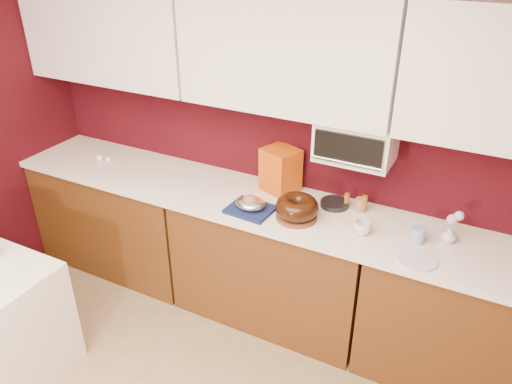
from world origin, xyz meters
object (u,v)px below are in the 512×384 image
object	(u,v)px
foil_ham_nest	(250,203)
flower_vase	(449,234)
bundt_cake	(297,207)
coffee_mug	(362,227)
toaster_oven	(356,140)
pandoro_box	(281,170)
blue_jar	(418,235)

from	to	relation	value
foil_ham_nest	flower_vase	world-z (taller)	flower_vase
bundt_cake	foil_ham_nest	xyz separation A→B (m)	(-0.29, -0.05, -0.03)
bundt_cake	foil_ham_nest	distance (m)	0.30
coffee_mug	flower_vase	size ratio (longest dim) A/B	0.91
foil_ham_nest	flower_vase	xyz separation A→B (m)	(1.16, 0.21, -0.00)
toaster_oven	coffee_mug	distance (m)	0.51
pandoro_box	coffee_mug	bearing A→B (deg)	-1.84
bundt_cake	foil_ham_nest	size ratio (longest dim) A/B	1.37
flower_vase	toaster_oven	bearing A→B (deg)	171.29
pandoro_box	flower_vase	world-z (taller)	pandoro_box
foil_ham_nest	toaster_oven	bearing A→B (deg)	29.16
pandoro_box	coffee_mug	size ratio (longest dim) A/B	3.10
toaster_oven	foil_ham_nest	world-z (taller)	toaster_oven
coffee_mug	bundt_cake	bearing A→B (deg)	-177.63
foil_ham_nest	blue_jar	size ratio (longest dim) A/B	2.00
foil_ham_nest	flower_vase	bearing A→B (deg)	10.35
blue_jar	flower_vase	size ratio (longest dim) A/B	0.91
toaster_oven	pandoro_box	size ratio (longest dim) A/B	1.50
pandoro_box	flower_vase	size ratio (longest dim) A/B	2.82
toaster_oven	pandoro_box	distance (m)	0.60
blue_jar	flower_vase	world-z (taller)	flower_vase
toaster_oven	blue_jar	distance (m)	0.65
coffee_mug	flower_vase	xyz separation A→B (m)	(0.46, 0.15, 0.00)
foil_ham_nest	flower_vase	size ratio (longest dim) A/B	1.81
toaster_oven	pandoro_box	world-z (taller)	toaster_oven
bundt_cake	flower_vase	bearing A→B (deg)	10.57
foil_ham_nest	blue_jar	bearing A→B (deg)	7.26
flower_vase	foil_ham_nest	bearing A→B (deg)	-169.65
foil_ham_nest	blue_jar	distance (m)	1.02
coffee_mug	flower_vase	distance (m)	0.48
pandoro_box	blue_jar	bearing A→B (deg)	8.44
foil_ham_nest	coffee_mug	bearing A→B (deg)	5.47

